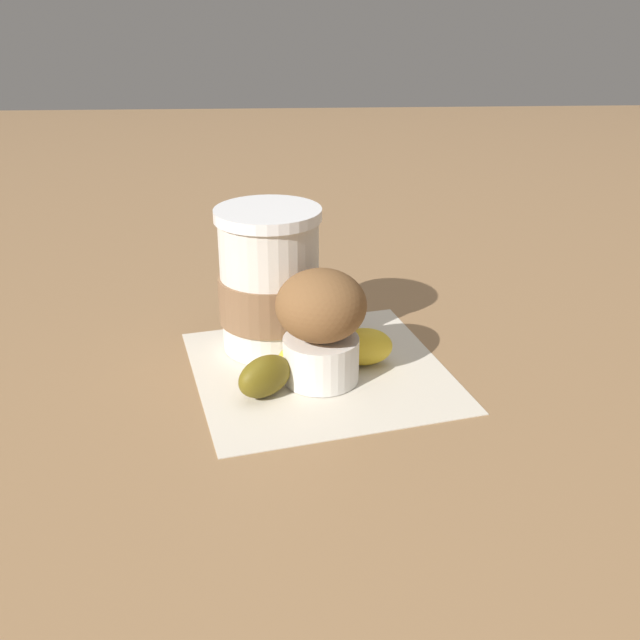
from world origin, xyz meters
name	(u,v)px	position (x,y,z in m)	size (l,w,h in m)	color
ground_plane	(320,371)	(0.00, 0.00, 0.00)	(3.00, 3.00, 0.00)	#936D47
paper_napkin	(320,370)	(0.00, 0.00, 0.00)	(0.22, 0.22, 0.00)	beige
coffee_cup	(270,284)	(-0.04, 0.05, 0.06)	(0.10, 0.10, 0.13)	silver
muffin	(324,323)	(0.00, -0.02, 0.05)	(0.08, 0.08, 0.10)	white
banana	(314,359)	(-0.01, -0.01, 0.02)	(0.14, 0.09, 0.03)	gold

